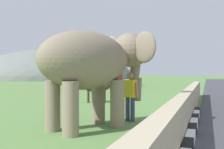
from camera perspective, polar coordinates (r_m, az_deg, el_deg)
The scene contains 6 objects.
barrier_parapet at distance 6.04m, azimuth 12.78°, elevation -10.78°, with size 28.00×0.36×1.00m, color tan.
elephant at distance 8.24m, azimuth -3.48°, elevation 2.60°, with size 3.98×3.37×3.00m.
person_handler at distance 9.27m, azimuth 3.81°, elevation -4.11°, with size 0.35×0.64×1.66m.
bus_red at distance 28.94m, azimuth -4.05°, elevation 1.41°, with size 8.30×4.41×3.50m.
cow_near at distance 14.90m, azimuth -3.10°, elevation -2.52°, with size 1.10×1.91×1.23m.
hill_east at distance 68.26m, azimuth -10.96°, elevation -0.78°, with size 44.03×35.22×14.09m.
Camera 1 is at (-3.88, 3.12, 1.69)m, focal length 43.63 mm.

